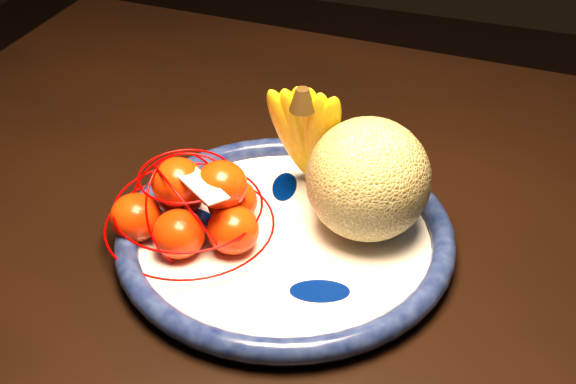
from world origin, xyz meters
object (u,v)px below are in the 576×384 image
(fruit_bowl, at_px, (285,236))
(cantaloupe, at_px, (368,179))
(banana_bunch, at_px, (308,131))
(mandarin_bag, at_px, (193,207))
(dining_table, at_px, (405,267))

(fruit_bowl, distance_m, cantaloupe, 0.11)
(banana_bunch, xyz_separation_m, mandarin_bag, (-0.10, -0.12, -0.05))
(cantaloupe, xyz_separation_m, banana_bunch, (-0.09, 0.05, 0.02))
(cantaloupe, bearing_deg, fruit_bowl, -152.44)
(cantaloupe, distance_m, mandarin_bag, 0.20)
(dining_table, distance_m, cantaloupe, 0.18)
(fruit_bowl, relative_size, banana_bunch, 2.25)
(dining_table, distance_m, fruit_bowl, 0.19)
(dining_table, distance_m, banana_bunch, 0.22)
(dining_table, relative_size, fruit_bowl, 3.96)
(fruit_bowl, distance_m, mandarin_bag, 0.11)
(dining_table, xyz_separation_m, banana_bunch, (-0.13, -0.01, 0.18))
(dining_table, bearing_deg, mandarin_bag, -148.15)
(cantaloupe, height_order, banana_bunch, banana_bunch)
(dining_table, height_order, mandarin_bag, mandarin_bag)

